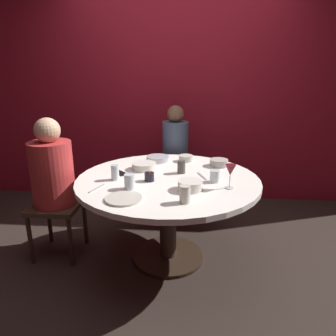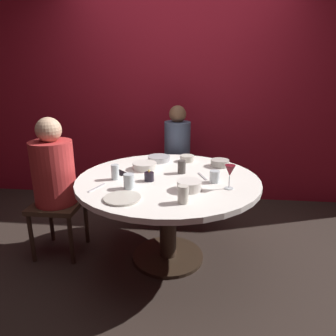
# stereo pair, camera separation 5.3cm
# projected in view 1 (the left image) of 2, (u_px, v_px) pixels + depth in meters

# --- Properties ---
(ground_plane) EXTENTS (8.00, 8.00, 0.00)m
(ground_plane) POSITION_uv_depth(u_px,v_px,m) (168.00, 257.00, 2.62)
(ground_plane) COLOR #2D231E
(back_wall) EXTENTS (6.00, 0.10, 2.60)m
(back_wall) POSITION_uv_depth(u_px,v_px,m) (178.00, 92.00, 3.58)
(back_wall) COLOR maroon
(back_wall) RESTS_ON ground
(dining_table) EXTENTS (1.44, 1.44, 0.73)m
(dining_table) POSITION_uv_depth(u_px,v_px,m) (168.00, 194.00, 2.44)
(dining_table) COLOR white
(dining_table) RESTS_ON ground
(seated_diner_left) EXTENTS (0.40, 0.40, 1.19)m
(seated_diner_left) POSITION_uv_depth(u_px,v_px,m) (52.00, 174.00, 2.48)
(seated_diner_left) COLOR #3F2D1E
(seated_diner_left) RESTS_ON ground
(seated_diner_back) EXTENTS (0.40, 0.40, 1.19)m
(seated_diner_back) POSITION_uv_depth(u_px,v_px,m) (175.00, 149.00, 3.31)
(seated_diner_back) COLOR #3F2D1E
(seated_diner_back) RESTS_ON ground
(candle_holder) EXTENTS (0.07, 0.07, 0.09)m
(candle_holder) POSITION_uv_depth(u_px,v_px,m) (149.00, 177.00, 2.32)
(candle_holder) COLOR black
(candle_holder) RESTS_ON dining_table
(wine_glass) EXTENTS (0.08, 0.08, 0.18)m
(wine_glass) POSITION_uv_depth(u_px,v_px,m) (230.00, 171.00, 2.15)
(wine_glass) COLOR silver
(wine_glass) RESTS_ON dining_table
(dinner_plate) EXTENTS (0.25, 0.25, 0.01)m
(dinner_plate) POSITION_uv_depth(u_px,v_px,m) (124.00, 199.00, 1.99)
(dinner_plate) COLOR beige
(dinner_plate) RESTS_ON dining_table
(cell_phone) EXTENTS (0.15, 0.15, 0.01)m
(cell_phone) POSITION_uv_depth(u_px,v_px,m) (120.00, 173.00, 2.50)
(cell_phone) COLOR black
(cell_phone) RESTS_ON dining_table
(bowl_serving_large) EXTENTS (0.21, 0.21, 0.05)m
(bowl_serving_large) POSITION_uv_depth(u_px,v_px,m) (158.00, 159.00, 2.84)
(bowl_serving_large) COLOR #B7B7BC
(bowl_serving_large) RESTS_ON dining_table
(bowl_salad_center) EXTENTS (0.17, 0.17, 0.07)m
(bowl_salad_center) POSITION_uv_depth(u_px,v_px,m) (190.00, 185.00, 2.14)
(bowl_salad_center) COLOR silver
(bowl_salad_center) RESTS_ON dining_table
(bowl_small_white) EXTENTS (0.16, 0.16, 0.06)m
(bowl_small_white) POSITION_uv_depth(u_px,v_px,m) (219.00, 163.00, 2.69)
(bowl_small_white) COLOR #B2ADA3
(bowl_small_white) RESTS_ON dining_table
(bowl_sauce_side) EXTENTS (0.13, 0.13, 0.06)m
(bowl_sauce_side) POSITION_uv_depth(u_px,v_px,m) (186.00, 158.00, 2.84)
(bowl_sauce_side) COLOR beige
(bowl_sauce_side) RESTS_ON dining_table
(bowl_rice_portion) EXTENTS (0.21, 0.21, 0.06)m
(bowl_rice_portion) POSITION_uv_depth(u_px,v_px,m) (144.00, 166.00, 2.60)
(bowl_rice_portion) COLOR silver
(bowl_rice_portion) RESTS_ON dining_table
(cup_near_candle) EXTENTS (0.08, 0.08, 0.09)m
(cup_near_candle) POSITION_uv_depth(u_px,v_px,m) (215.00, 176.00, 2.30)
(cup_near_candle) COLOR silver
(cup_near_candle) RESTS_ON dining_table
(cup_by_left_diner) EXTENTS (0.08, 0.08, 0.11)m
(cup_by_left_diner) POSITION_uv_depth(u_px,v_px,m) (130.00, 182.00, 2.16)
(cup_by_left_diner) COLOR silver
(cup_by_left_diner) RESTS_ON dining_table
(cup_by_right_diner) EXTENTS (0.07, 0.07, 0.11)m
(cup_by_right_diner) POSITION_uv_depth(u_px,v_px,m) (185.00, 194.00, 1.93)
(cup_by_right_diner) COLOR beige
(cup_by_right_diner) RESTS_ON dining_table
(cup_center_front) EXTENTS (0.06, 0.06, 0.12)m
(cup_center_front) POSITION_uv_depth(u_px,v_px,m) (115.00, 172.00, 2.34)
(cup_center_front) COLOR silver
(cup_center_front) RESTS_ON dining_table
(cup_far_edge) EXTENTS (0.07, 0.07, 0.11)m
(cup_far_edge) POSITION_uv_depth(u_px,v_px,m) (181.00, 167.00, 2.50)
(cup_far_edge) COLOR #4C4742
(cup_far_edge) RESTS_ON dining_table
(fork_near_plate) EXTENTS (0.08, 0.17, 0.01)m
(fork_near_plate) POSITION_uv_depth(u_px,v_px,m) (202.00, 176.00, 2.43)
(fork_near_plate) COLOR #B7B7BC
(fork_near_plate) RESTS_ON dining_table
(knife_near_plate) EXTENTS (0.08, 0.17, 0.01)m
(knife_near_plate) POSITION_uv_depth(u_px,v_px,m) (97.00, 188.00, 2.17)
(knife_near_plate) COLOR #B7B7BC
(knife_near_plate) RESTS_ON dining_table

